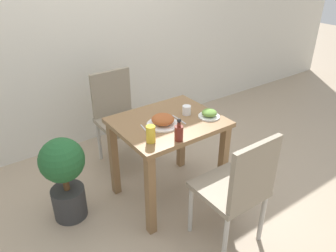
{
  "coord_description": "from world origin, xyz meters",
  "views": [
    {
      "loc": [
        -1.3,
        -1.83,
        1.89
      ],
      "look_at": [
        0.0,
        0.0,
        0.67
      ],
      "focal_mm": 35.0,
      "sensor_mm": 36.0,
      "label": 1
    }
  ],
  "objects_px": {
    "food_plate": "(163,121)",
    "potted_plant_left": "(64,174)",
    "drink_cup": "(187,110)",
    "juice_glass": "(151,134)",
    "chair_far": "(118,113)",
    "chair_near": "(238,187)",
    "side_plate": "(209,114)",
    "sauce_bottle": "(179,132)"
  },
  "relations": [
    {
      "from": "chair_far",
      "to": "juice_glass",
      "type": "height_order",
      "value": "chair_far"
    },
    {
      "from": "side_plate",
      "to": "chair_far",
      "type": "bearing_deg",
      "value": 112.26
    },
    {
      "from": "chair_near",
      "to": "food_plate",
      "type": "height_order",
      "value": "chair_near"
    },
    {
      "from": "chair_far",
      "to": "sauce_bottle",
      "type": "xyz_separation_m",
      "value": [
        -0.05,
        -1.02,
        0.28
      ]
    },
    {
      "from": "potted_plant_left",
      "to": "drink_cup",
      "type": "bearing_deg",
      "value": -13.61
    },
    {
      "from": "sauce_bottle",
      "to": "juice_glass",
      "type": "bearing_deg",
      "value": 151.09
    },
    {
      "from": "food_plate",
      "to": "juice_glass",
      "type": "xyz_separation_m",
      "value": [
        -0.2,
        -0.15,
        0.02
      ]
    },
    {
      "from": "drink_cup",
      "to": "sauce_bottle",
      "type": "relative_size",
      "value": 0.44
    },
    {
      "from": "chair_far",
      "to": "potted_plant_left",
      "type": "height_order",
      "value": "chair_far"
    },
    {
      "from": "food_plate",
      "to": "juice_glass",
      "type": "height_order",
      "value": "juice_glass"
    },
    {
      "from": "food_plate",
      "to": "sauce_bottle",
      "type": "distance_m",
      "value": 0.25
    },
    {
      "from": "chair_near",
      "to": "drink_cup",
      "type": "height_order",
      "value": "chair_near"
    },
    {
      "from": "food_plate",
      "to": "side_plate",
      "type": "relative_size",
      "value": 1.43
    },
    {
      "from": "sauce_bottle",
      "to": "potted_plant_left",
      "type": "distance_m",
      "value": 0.93
    },
    {
      "from": "side_plate",
      "to": "food_plate",
      "type": "bearing_deg",
      "value": 165.15
    },
    {
      "from": "drink_cup",
      "to": "chair_near",
      "type": "bearing_deg",
      "value": -99.09
    },
    {
      "from": "sauce_bottle",
      "to": "chair_near",
      "type": "bearing_deg",
      "value": -66.52
    },
    {
      "from": "chair_far",
      "to": "sauce_bottle",
      "type": "relative_size",
      "value": 5.31
    },
    {
      "from": "side_plate",
      "to": "potted_plant_left",
      "type": "xyz_separation_m",
      "value": [
        -1.08,
        0.38,
        -0.35
      ]
    },
    {
      "from": "drink_cup",
      "to": "juice_glass",
      "type": "relative_size",
      "value": 0.6
    },
    {
      "from": "chair_near",
      "to": "side_plate",
      "type": "distance_m",
      "value": 0.65
    },
    {
      "from": "drink_cup",
      "to": "juice_glass",
      "type": "height_order",
      "value": "juice_glass"
    },
    {
      "from": "chair_near",
      "to": "side_plate",
      "type": "bearing_deg",
      "value": -112.03
    },
    {
      "from": "chair_far",
      "to": "drink_cup",
      "type": "height_order",
      "value": "chair_far"
    },
    {
      "from": "potted_plant_left",
      "to": "chair_near",
      "type": "bearing_deg",
      "value": -47.68
    },
    {
      "from": "juice_glass",
      "to": "side_plate",
      "type": "bearing_deg",
      "value": 5.21
    },
    {
      "from": "chair_far",
      "to": "potted_plant_left",
      "type": "xyz_separation_m",
      "value": [
        -0.72,
        -0.5,
        -0.1
      ]
    },
    {
      "from": "chair_near",
      "to": "potted_plant_left",
      "type": "bearing_deg",
      "value": -47.68
    },
    {
      "from": "side_plate",
      "to": "drink_cup",
      "type": "distance_m",
      "value": 0.18
    },
    {
      "from": "side_plate",
      "to": "sauce_bottle",
      "type": "distance_m",
      "value": 0.44
    },
    {
      "from": "food_plate",
      "to": "potted_plant_left",
      "type": "distance_m",
      "value": 0.84
    },
    {
      "from": "chair_near",
      "to": "chair_far",
      "type": "height_order",
      "value": "same"
    },
    {
      "from": "chair_near",
      "to": "chair_far",
      "type": "xyz_separation_m",
      "value": [
        -0.13,
        1.44,
        0.0
      ]
    },
    {
      "from": "chair_near",
      "to": "food_plate",
      "type": "relative_size",
      "value": 3.68
    },
    {
      "from": "drink_cup",
      "to": "food_plate",
      "type": "bearing_deg",
      "value": -170.61
    },
    {
      "from": "potted_plant_left",
      "to": "chair_far",
      "type": "bearing_deg",
      "value": 34.83
    },
    {
      "from": "food_plate",
      "to": "potted_plant_left",
      "type": "xyz_separation_m",
      "value": [
        -0.71,
        0.28,
        -0.36
      ]
    },
    {
      "from": "drink_cup",
      "to": "juice_glass",
      "type": "distance_m",
      "value": 0.5
    },
    {
      "from": "juice_glass",
      "to": "food_plate",
      "type": "bearing_deg",
      "value": 36.68
    },
    {
      "from": "food_plate",
      "to": "potted_plant_left",
      "type": "relative_size",
      "value": 0.35
    },
    {
      "from": "food_plate",
      "to": "juice_glass",
      "type": "bearing_deg",
      "value": -143.32
    },
    {
      "from": "chair_near",
      "to": "chair_far",
      "type": "relative_size",
      "value": 1.0
    }
  ]
}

